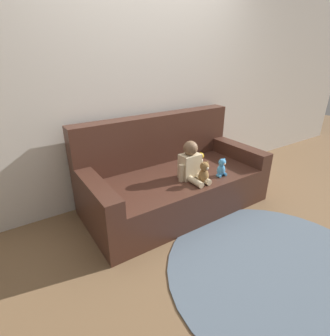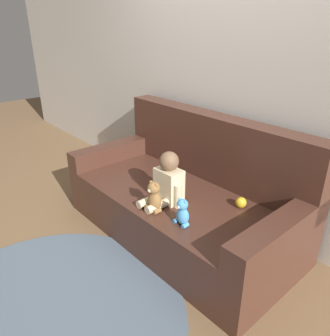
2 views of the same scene
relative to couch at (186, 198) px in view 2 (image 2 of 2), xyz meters
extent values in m
plane|color=brown|center=(0.00, -0.07, -0.31)|extent=(12.00, 12.00, 0.00)
cube|color=silver|center=(0.00, 0.48, 0.99)|extent=(8.00, 0.05, 2.60)
cube|color=#47281E|center=(0.00, -0.07, -0.11)|extent=(1.90, 0.93, 0.40)
cube|color=#47281E|center=(0.00, 0.30, 0.36)|extent=(1.90, 0.18, 0.54)
cube|color=#47281E|center=(-0.87, -0.07, 0.17)|extent=(0.16, 0.93, 0.16)
cube|color=#47281E|center=(0.87, -0.07, 0.17)|extent=(0.16, 0.93, 0.16)
cube|color=beige|center=(0.05, -0.23, 0.22)|extent=(0.20, 0.14, 0.25)
sphere|color=brown|center=(0.05, -0.23, 0.40)|extent=(0.14, 0.14, 0.14)
cylinder|color=beige|center=(0.01, -0.39, 0.12)|extent=(0.06, 0.18, 0.06)
cylinder|color=beige|center=(0.10, -0.39, 0.12)|extent=(0.06, 0.18, 0.06)
cylinder|color=beige|center=(-0.06, -0.26, 0.18)|extent=(0.05, 0.05, 0.17)
cylinder|color=beige|center=(0.17, -0.26, 0.18)|extent=(0.05, 0.05, 0.17)
ellipsoid|color=olive|center=(0.09, -0.40, 0.16)|extent=(0.11, 0.09, 0.15)
sphere|color=olive|center=(0.09, -0.41, 0.27)|extent=(0.09, 0.09, 0.09)
sphere|color=olive|center=(0.06, -0.41, 0.30)|extent=(0.02, 0.02, 0.02)
sphere|color=olive|center=(0.12, -0.41, 0.30)|extent=(0.02, 0.02, 0.02)
sphere|color=beige|center=(0.09, -0.44, 0.26)|extent=(0.03, 0.03, 0.03)
cylinder|color=olive|center=(0.04, -0.42, 0.11)|extent=(0.04, 0.06, 0.04)
cylinder|color=olive|center=(0.14, -0.42, 0.11)|extent=(0.04, 0.06, 0.04)
ellipsoid|color=#4C9EDB|center=(0.35, -0.38, 0.15)|extent=(0.09, 0.07, 0.12)
sphere|color=#4C9EDB|center=(0.35, -0.38, 0.24)|extent=(0.07, 0.07, 0.07)
sphere|color=#4C9EDB|center=(0.32, -0.38, 0.27)|extent=(0.02, 0.02, 0.02)
sphere|color=#4C9EDB|center=(0.37, -0.38, 0.27)|extent=(0.02, 0.02, 0.02)
sphere|color=beige|center=(0.35, -0.41, 0.23)|extent=(0.03, 0.03, 0.03)
cylinder|color=#4C9EDB|center=(0.31, -0.40, 0.11)|extent=(0.03, 0.05, 0.03)
cylinder|color=#4C9EDB|center=(0.39, -0.40, 0.11)|extent=(0.03, 0.05, 0.03)
sphere|color=gold|center=(0.47, 0.08, 0.13)|extent=(0.08, 0.08, 0.08)
cylinder|color=slate|center=(0.11, -1.30, -0.30)|extent=(1.73, 1.73, 0.01)
camera|label=1|loc=(-1.46, -2.08, 1.25)|focal=28.00mm
camera|label=2|loc=(1.63, -1.66, 1.31)|focal=35.00mm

